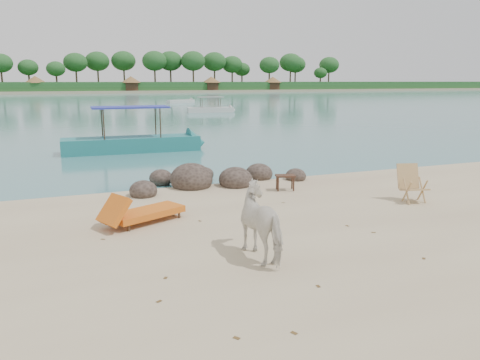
% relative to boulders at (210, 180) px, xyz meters
% --- Properties ---
extents(water, '(400.00, 400.00, 0.00)m').
position_rel_boulders_xyz_m(water, '(-0.24, 84.06, -0.19)').
color(water, '#3D797B').
rests_on(water, ground).
extents(far_shore, '(420.00, 90.00, 1.40)m').
position_rel_boulders_xyz_m(far_shore, '(-0.24, 164.06, -0.19)').
color(far_shore, tan).
rests_on(far_shore, ground).
extents(far_scenery, '(420.00, 18.00, 9.50)m').
position_rel_boulders_xyz_m(far_scenery, '(-0.21, 130.76, 2.95)').
color(far_scenery, '#1E4C1E').
rests_on(far_scenery, ground).
extents(boulders, '(6.18, 2.74, 1.04)m').
position_rel_boulders_xyz_m(boulders, '(0.00, 0.00, 0.00)').
color(boulders, '#2E241E').
rests_on(boulders, ground).
extents(cow, '(0.95, 1.76, 1.43)m').
position_rel_boulders_xyz_m(cow, '(-0.99, -6.62, 0.52)').
color(cow, white).
rests_on(cow, ground).
extents(side_table, '(0.70, 0.55, 0.49)m').
position_rel_boulders_xyz_m(side_table, '(1.95, -1.68, 0.05)').
color(side_table, '#361F15').
rests_on(side_table, ground).
extents(lounge_chair, '(2.40, 1.67, 0.68)m').
position_rel_boulders_xyz_m(lounge_chair, '(-2.73, -3.46, 0.15)').
color(lounge_chair, orange).
rests_on(lounge_chair, ground).
extents(deck_chair, '(0.85, 0.90, 1.06)m').
position_rel_boulders_xyz_m(deck_chair, '(4.72, -4.34, 0.34)').
color(deck_chair, tan).
rests_on(deck_chair, ground).
extents(boat_near, '(7.53, 1.92, 3.62)m').
position_rel_boulders_xyz_m(boat_near, '(-1.20, 9.00, 1.62)').
color(boat_near, '#1E7172').
rests_on(boat_near, water).
extents(boat_mid, '(5.86, 1.94, 2.80)m').
position_rel_boulders_xyz_m(boat_mid, '(11.57, 35.85, 1.21)').
color(boat_mid, silver).
rests_on(boat_mid, water).
extents(boat_far, '(5.27, 2.76, 0.60)m').
position_rel_boulders_xyz_m(boat_far, '(14.06, 59.00, 0.11)').
color(boat_far, silver).
rests_on(boat_far, water).
extents(dead_leaves, '(5.95, 7.24, 0.00)m').
position_rel_boulders_xyz_m(dead_leaves, '(-1.11, -5.91, -0.19)').
color(dead_leaves, brown).
rests_on(dead_leaves, ground).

